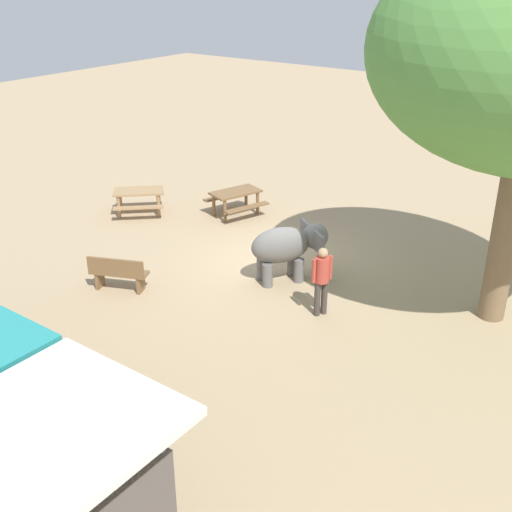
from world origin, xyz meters
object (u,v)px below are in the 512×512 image
(elephant, at_px, (289,246))
(picnic_table_near, at_px, (139,196))
(person_handler, at_px, (322,276))
(wooden_bench, at_px, (118,273))
(picnic_table_far, at_px, (236,197))

(elephant, xyz_separation_m, picnic_table_near, (6.20, -1.00, -0.30))
(person_handler, distance_m, wooden_bench, 4.87)
(person_handler, bearing_deg, wooden_bench, 49.82)
(elephant, bearing_deg, picnic_table_near, 116.02)
(elephant, xyz_separation_m, picnic_table_far, (3.71, -2.69, -0.30))
(wooden_bench, distance_m, picnic_table_near, 5.08)
(wooden_bench, height_order, picnic_table_near, wooden_bench)
(picnic_table_near, height_order, picnic_table_far, same)
(elephant, distance_m, picnic_table_near, 6.29)
(elephant, relative_size, wooden_bench, 1.33)
(picnic_table_near, bearing_deg, picnic_table_far, -8.85)
(wooden_bench, xyz_separation_m, picnic_table_far, (0.78, -5.58, 0.12))
(picnic_table_near, relative_size, picnic_table_far, 1.11)
(person_handler, relative_size, wooden_bench, 1.12)
(elephant, height_order, wooden_bench, elephant)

